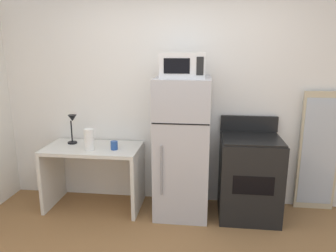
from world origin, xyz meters
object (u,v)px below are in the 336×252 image
Objects in this scene: oven_range at (249,177)px; microwave at (183,65)px; refrigerator at (182,148)px; leaning_mirror at (319,152)px; paper_towel_roll at (89,140)px; desk_lamp at (72,124)px; desk at (94,165)px; coffee_mug at (114,145)px.

microwave is at bearing -177.86° from oven_range.
microwave reaches higher than oven_range.
refrigerator is 1.57m from leaning_mirror.
oven_range is (1.78, 0.12, -0.40)m from paper_towel_roll.
desk_lamp is at bearing 174.95° from microwave.
microwave is 1.43m from oven_range.
leaning_mirror is (1.55, 0.26, -0.08)m from refrigerator.
oven_range reaches higher than desk.
paper_towel_roll is (0.01, -0.12, 0.35)m from desk.
paper_towel_roll is 0.52× the size of microwave.
microwave reaches higher than desk_lamp.
desk_lamp is at bearing 143.40° from paper_towel_roll.
paper_towel_roll is 1.04m from refrigerator.
coffee_mug is at bearing -177.31° from oven_range.
microwave reaches higher than desk.
desk_lamp is at bearing 161.82° from desk.
desk is 1.79m from oven_range.
paper_towel_roll is at bearing -173.87° from refrigerator.
desk is at bearing 94.68° from paper_towel_roll.
refrigerator is (1.31, -0.09, -0.21)m from desk_lamp.
paper_towel_roll is at bearing -170.17° from coffee_mug.
coffee_mug is at bearing -175.18° from refrigerator.
microwave is 0.42× the size of oven_range.
coffee_mug is 1.55m from oven_range.
desk_lamp is 2.13m from oven_range.
leaning_mirror is at bearing 3.36° from desk_lamp.
desk_lamp is at bearing -176.64° from leaning_mirror.
microwave reaches higher than coffee_mug.
desk_lamp is 1.48m from microwave.
oven_range is 0.87m from leaning_mirror.
refrigerator is 3.38× the size of microwave.
refrigerator is at bearing 6.13° from paper_towel_roll.
desk is 3.10× the size of desk_lamp.
desk_lamp is 2.88m from leaning_mirror.
refrigerator reaches higher than desk_lamp.
paper_towel_roll is (-0.27, -0.05, 0.07)m from coffee_mug.
coffee_mug is 1.17m from microwave.
desk is 0.37m from paper_towel_roll.
microwave is 0.33× the size of leaning_mirror.
oven_range is at bearing 0.52° from refrigerator.
leaning_mirror reaches higher than desk_lamp.
microwave reaches higher than paper_towel_roll.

